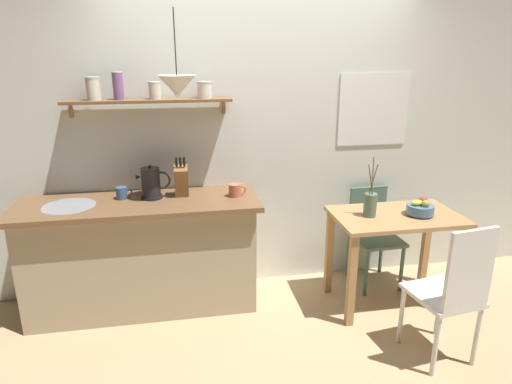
# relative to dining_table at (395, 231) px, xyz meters

# --- Properties ---
(ground_plane) EXTENTS (14.00, 14.00, 0.00)m
(ground_plane) POSITION_rel_dining_table_xyz_m (-0.98, -0.03, -0.63)
(ground_plane) COLOR tan
(back_wall) EXTENTS (6.80, 0.11, 2.70)m
(back_wall) POSITION_rel_dining_table_xyz_m (-0.78, 0.62, 0.72)
(back_wall) COLOR silver
(back_wall) RESTS_ON ground_plane
(kitchen_counter) EXTENTS (1.83, 0.63, 0.91)m
(kitchen_counter) POSITION_rel_dining_table_xyz_m (-1.98, 0.29, -0.17)
(kitchen_counter) COLOR tan
(kitchen_counter) RESTS_ON ground_plane
(wall_shelf) EXTENTS (1.25, 0.20, 0.34)m
(wall_shelf) POSITION_rel_dining_table_xyz_m (-1.88, 0.46, 1.05)
(wall_shelf) COLOR brown
(dining_table) EXTENTS (0.99, 0.60, 0.77)m
(dining_table) POSITION_rel_dining_table_xyz_m (0.00, 0.00, 0.00)
(dining_table) COLOR tan
(dining_table) RESTS_ON ground_plane
(dining_chair_near) EXTENTS (0.44, 0.47, 1.00)m
(dining_chair_near) POSITION_rel_dining_table_xyz_m (0.02, -0.77, -0.09)
(dining_chair_near) COLOR white
(dining_chair_near) RESTS_ON ground_plane
(dining_chair_far) EXTENTS (0.41, 0.44, 0.85)m
(dining_chair_far) POSITION_rel_dining_table_xyz_m (-0.00, 0.39, -0.15)
(dining_chair_far) COLOR #4C6B5B
(dining_chair_far) RESTS_ON ground_plane
(fruit_bowl) EXTENTS (0.21, 0.21, 0.15)m
(fruit_bowl) POSITION_rel_dining_table_xyz_m (0.17, -0.04, 0.20)
(fruit_bowl) COLOR #51759E
(fruit_bowl) RESTS_ON dining_table
(twig_vase) EXTENTS (0.10, 0.10, 0.47)m
(twig_vase) POSITION_rel_dining_table_xyz_m (-0.23, 0.01, 0.24)
(twig_vase) COLOR #567056
(twig_vase) RESTS_ON dining_table
(electric_kettle) EXTENTS (0.26, 0.17, 0.26)m
(electric_kettle) POSITION_rel_dining_table_xyz_m (-1.87, 0.33, 0.40)
(electric_kettle) COLOR black
(electric_kettle) RESTS_ON kitchen_counter
(knife_block) EXTENTS (0.10, 0.17, 0.32)m
(knife_block) POSITION_rel_dining_table_xyz_m (-1.65, 0.34, 0.41)
(knife_block) COLOR brown
(knife_block) RESTS_ON kitchen_counter
(coffee_mug_by_sink) EXTENTS (0.12, 0.08, 0.09)m
(coffee_mug_by_sink) POSITION_rel_dining_table_xyz_m (-2.10, 0.35, 0.33)
(coffee_mug_by_sink) COLOR #3D5B89
(coffee_mug_by_sink) RESTS_ON kitchen_counter
(coffee_mug_spare) EXTENTS (0.14, 0.09, 0.10)m
(coffee_mug_spare) POSITION_rel_dining_table_xyz_m (-1.24, 0.26, 0.33)
(coffee_mug_spare) COLOR #C6664C
(coffee_mug_spare) RESTS_ON kitchen_counter
(pendant_lamp) EXTENTS (0.26, 0.26, 0.58)m
(pendant_lamp) POSITION_rel_dining_table_xyz_m (-1.64, 0.17, 1.14)
(pendant_lamp) COLOR black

